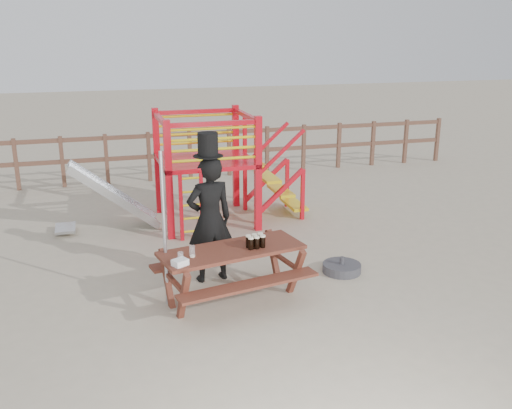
# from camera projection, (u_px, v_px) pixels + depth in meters

# --- Properties ---
(ground) EXTENTS (60.00, 60.00, 0.00)m
(ground) POSITION_uv_depth(u_px,v_px,m) (246.00, 303.00, 7.68)
(ground) COLOR tan
(ground) RESTS_ON ground
(back_fence) EXTENTS (15.09, 0.09, 1.20)m
(back_fence) POSITION_uv_depth(u_px,v_px,m) (169.00, 150.00, 13.88)
(back_fence) COLOR brown
(back_fence) RESTS_ON ground
(playground_fort) EXTENTS (4.71, 1.84, 2.10)m
(playground_fort) POSITION_uv_depth(u_px,v_px,m) (201.00, 167.00, 10.68)
(playground_fort) COLOR red
(playground_fort) RESTS_ON ground
(picnic_table) EXTENTS (2.13, 1.66, 0.74)m
(picnic_table) POSITION_uv_depth(u_px,v_px,m) (232.00, 268.00, 7.66)
(picnic_table) COLOR brown
(picnic_table) RESTS_ON ground
(man_with_hat) EXTENTS (0.73, 0.53, 2.19)m
(man_with_hat) POSITION_uv_depth(u_px,v_px,m) (210.00, 216.00, 8.15)
(man_with_hat) COLOR black
(man_with_hat) RESTS_ON ground
(metal_pole) EXTENTS (0.05, 0.05, 2.09)m
(metal_pole) POSITION_uv_depth(u_px,v_px,m) (164.00, 230.00, 7.36)
(metal_pole) COLOR #B2B2B7
(metal_pole) RESTS_ON ground
(parasol_base) EXTENTS (0.58, 0.58, 0.25)m
(parasol_base) POSITION_uv_depth(u_px,v_px,m) (342.00, 268.00, 8.65)
(parasol_base) COLOR #38383D
(parasol_base) RESTS_ON ground
(paper_bag) EXTENTS (0.22, 0.21, 0.08)m
(paper_bag) POSITION_uv_depth(u_px,v_px,m) (180.00, 262.00, 7.02)
(paper_bag) COLOR white
(paper_bag) RESTS_ON picnic_table
(stout_pints) EXTENTS (0.26, 0.19, 0.17)m
(stout_pints) POSITION_uv_depth(u_px,v_px,m) (256.00, 241.00, 7.60)
(stout_pints) COLOR black
(stout_pints) RESTS_ON picnic_table
(empty_glasses) EXTENTS (0.25, 0.25, 0.15)m
(empty_glasses) POSITION_uv_depth(u_px,v_px,m) (186.00, 255.00, 7.18)
(empty_glasses) COLOR silver
(empty_glasses) RESTS_ON picnic_table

